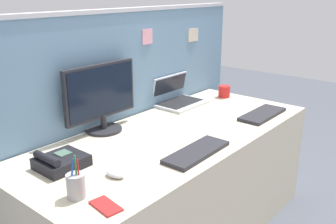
# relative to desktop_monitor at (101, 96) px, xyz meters

# --- Properties ---
(desk) EXTENTS (1.97, 0.83, 0.72)m
(desk) POSITION_rel_desktop_monitor_xyz_m (0.24, -0.36, -0.58)
(desk) COLOR beige
(desk) RESTS_ON ground_plane
(cubicle_divider) EXTENTS (2.34, 0.08, 1.42)m
(cubicle_divider) POSITION_rel_desktop_monitor_xyz_m (0.25, 0.10, -0.22)
(cubicle_divider) COLOR #6084A3
(cubicle_divider) RESTS_ON ground_plane
(desktop_monitor) EXTENTS (0.51, 0.22, 0.41)m
(desktop_monitor) POSITION_rel_desktop_monitor_xyz_m (0.00, 0.00, 0.00)
(desktop_monitor) COLOR #232328
(desktop_monitor) RESTS_ON desk
(laptop) EXTENTS (0.36, 0.27, 0.21)m
(laptop) POSITION_rel_desktop_monitor_xyz_m (0.71, -0.00, -0.17)
(laptop) COLOR silver
(laptop) RESTS_ON desk
(desk_phone) EXTENTS (0.22, 0.19, 0.09)m
(desk_phone) POSITION_rel_desktop_monitor_xyz_m (-0.46, -0.23, -0.18)
(desk_phone) COLOR black
(desk_phone) RESTS_ON desk
(keyboard_main) EXTENTS (0.42, 0.16, 0.02)m
(keyboard_main) POSITION_rel_desktop_monitor_xyz_m (0.09, -0.63, -0.21)
(keyboard_main) COLOR #232328
(keyboard_main) RESTS_ON desk
(keyboard_spare) EXTENTS (0.41, 0.16, 0.02)m
(keyboard_spare) POSITION_rel_desktop_monitor_xyz_m (0.87, -0.61, -0.21)
(keyboard_spare) COLOR #232328
(keyboard_spare) RESTS_ON desk
(computer_mouse_right_hand) EXTENTS (0.07, 0.11, 0.03)m
(computer_mouse_right_hand) POSITION_rel_desktop_monitor_xyz_m (-0.35, -0.49, -0.20)
(computer_mouse_right_hand) COLOR silver
(computer_mouse_right_hand) RESTS_ON desk
(pen_cup) EXTENTS (0.08, 0.08, 0.19)m
(pen_cup) POSITION_rel_desktop_monitor_xyz_m (-0.57, -0.50, -0.16)
(pen_cup) COLOR #99999E
(pen_cup) RESTS_ON desk
(cell_phone_red_case) EXTENTS (0.09, 0.15, 0.01)m
(cell_phone_red_case) POSITION_rel_desktop_monitor_xyz_m (-0.55, -0.65, -0.21)
(cell_phone_red_case) COLOR #B22323
(cell_phone_red_case) RESTS_ON desk
(coffee_mug) EXTENTS (0.13, 0.09, 0.09)m
(coffee_mug) POSITION_rel_desktop_monitor_xyz_m (1.10, -0.17, -0.17)
(coffee_mug) COLOR red
(coffee_mug) RESTS_ON desk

